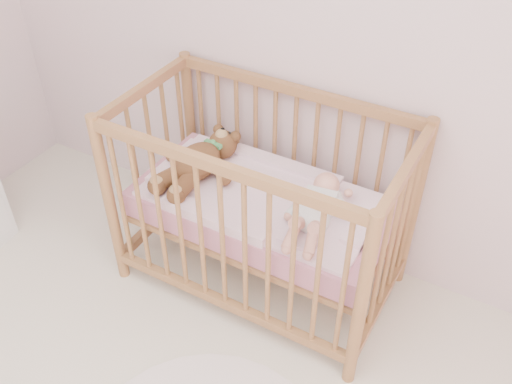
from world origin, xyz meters
The scene contains 6 objects.
wall_back centered at (0.00, 2.00, 1.35)m, with size 4.00×0.02×2.70m, color silver.
crib centered at (-0.11, 1.60, 0.50)m, with size 1.36×0.76×1.00m, color #9A6041, non-canonical shape.
mattress centered at (-0.11, 1.60, 0.49)m, with size 1.22×0.62×0.13m, color #C77C94.
blanket centered at (-0.11, 1.60, 0.56)m, with size 1.10×0.58×0.06m, color #F3A7C5, non-canonical shape.
baby centered at (0.18, 1.58, 0.64)m, with size 0.27×0.56×0.13m, color white, non-canonical shape.
teddy_bear centered at (-0.46, 1.58, 0.65)m, with size 0.41×0.59×0.16m, color brown, non-canonical shape.
Camera 1 is at (0.90, -0.24, 2.30)m, focal length 40.00 mm.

